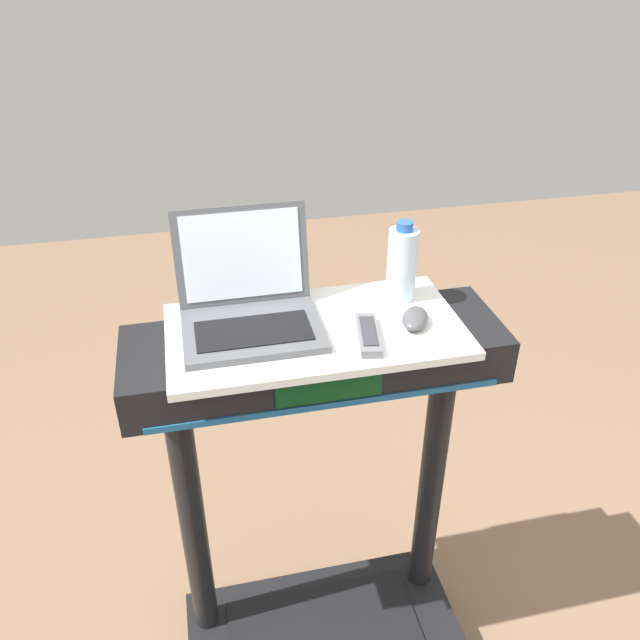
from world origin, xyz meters
The scene contains 5 objects.
desk_board centered at (0.00, 0.70, 1.14)m, with size 0.68×0.37×0.02m, color white.
laptop centered at (-0.15, 0.75, 1.20)m, with size 0.31×0.29×0.25m.
computer_mouse centered at (0.23, 0.66, 1.17)m, with size 0.06×0.10×0.03m, color #4C4C51.
water_bottle centered at (0.23, 0.79, 1.25)m, with size 0.07×0.07×0.20m.
tv_remote centered at (0.11, 0.63, 1.16)m, with size 0.07×0.17×0.02m.
Camera 1 is at (-0.26, -0.54, 1.96)m, focal length 36.33 mm.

